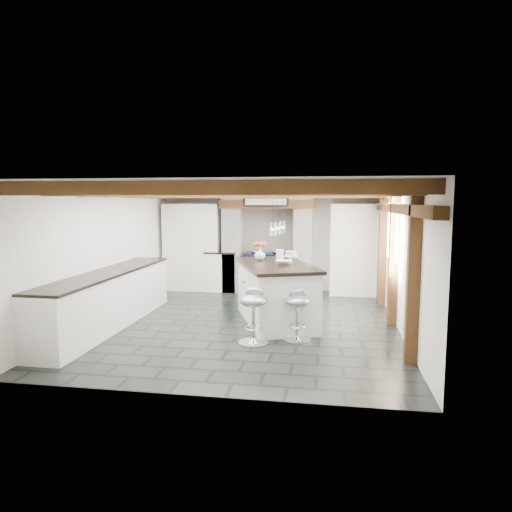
% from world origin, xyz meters
% --- Properties ---
extents(ground, '(6.00, 6.00, 0.00)m').
position_xyz_m(ground, '(0.00, 0.00, 0.00)').
color(ground, black).
rests_on(ground, ground).
extents(room_shell, '(6.00, 6.03, 6.00)m').
position_xyz_m(room_shell, '(-0.61, 1.42, 1.07)').
color(room_shell, white).
rests_on(room_shell, ground).
extents(range_cooker, '(1.00, 0.63, 0.99)m').
position_xyz_m(range_cooker, '(0.00, 2.68, 0.47)').
color(range_cooker, black).
rests_on(range_cooker, ground).
extents(kitchen_island, '(1.71, 2.29, 1.35)m').
position_xyz_m(kitchen_island, '(0.49, 0.11, 0.52)').
color(kitchen_island, white).
rests_on(kitchen_island, ground).
extents(bar_stool_near, '(0.43, 0.43, 0.77)m').
position_xyz_m(bar_stool_near, '(0.92, -0.89, 0.48)').
color(bar_stool_near, silver).
rests_on(bar_stool_near, ground).
extents(bar_stool_far, '(0.45, 0.45, 0.82)m').
position_xyz_m(bar_stool_far, '(0.31, -1.14, 0.51)').
color(bar_stool_far, silver).
rests_on(bar_stool_far, ground).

